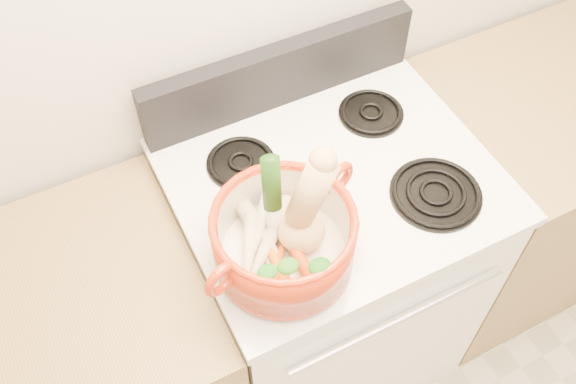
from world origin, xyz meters
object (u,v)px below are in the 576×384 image
squash (302,208)px  leek (274,201)px  dutch_oven (284,239)px  stove_body (325,274)px

squash → leek: (-0.04, 0.04, -0.00)m
dutch_oven → leek: bearing=71.2°
dutch_oven → leek: 0.10m
stove_body → leek: bearing=-152.2°
stove_body → squash: bearing=-137.9°
squash → leek: size_ratio=1.02×
stove_body → leek: size_ratio=3.57×
stove_body → squash: size_ratio=3.49×
dutch_oven → squash: bearing=-18.8°
leek → squash: bearing=-31.4°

